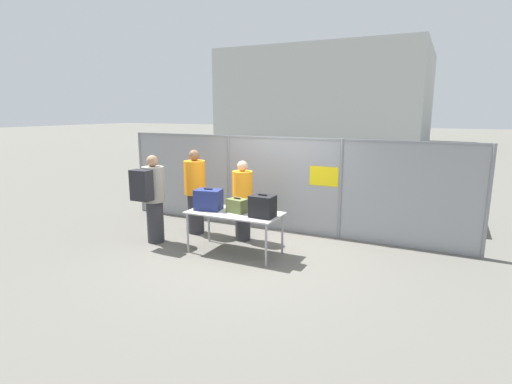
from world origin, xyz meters
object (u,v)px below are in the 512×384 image
Objects in this scene: inspection_table at (235,215)px; traveler_hooded at (152,196)px; suitcase_olive at (237,206)px; utility_trailer at (410,205)px; suitcase_black at (263,206)px; suitcase_navy at (208,200)px; security_worker_far at (195,191)px; security_worker_near at (243,200)px.

inspection_table is 1.76m from traveler_hooded.
utility_trailer is at bearing 54.98° from suitcase_olive.
inspection_table is 0.65m from suitcase_black.
traveler_hooded is (-2.33, -0.13, -0.00)m from suitcase_black.
suitcase_black reaches higher than suitcase_navy.
utility_trailer is at bearing 49.77° from suitcase_navy.
suitcase_olive is at bearing 4.51° from suitcase_navy.
suitcase_navy is at bearing 177.93° from suitcase_black.
suitcase_navy is 0.59m from suitcase_olive.
suitcase_olive is 0.22× the size of security_worker_far.
traveler_hooded reaches higher than suitcase_navy.
inspection_table is 3.21× the size of suitcase_navy.
suitcase_black is (0.55, -0.09, 0.07)m from suitcase_olive.
inspection_table reaches higher than utility_trailer.
suitcase_olive is 0.77m from security_worker_near.
suitcase_navy is 5.00m from utility_trailer.
security_worker_near is at bearing 11.50° from traveler_hooded.
suitcase_black is at bearing -2.07° from suitcase_navy.
suitcase_olive reaches higher than inspection_table.
traveler_hooded is at bearing 15.01° from security_worker_near.
security_worker_near is 4.22m from utility_trailer.
inspection_table is 1.55m from security_worker_far.
inspection_table is at bearing 90.16° from security_worker_near.
security_worker_far reaches higher than suitcase_navy.
suitcase_navy is 0.33× the size of security_worker_near.
suitcase_olive is 1.79m from traveler_hooded.
security_worker_far is 0.52× the size of utility_trailer.
security_worker_far is at bearing -16.26° from security_worker_near.
utility_trailer is (3.21, 3.79, -0.57)m from suitcase_navy.
suitcase_black is at bearing -17.04° from traveler_hooded.
security_worker_near is 0.91× the size of security_worker_far.
inspection_table is at bearing -13.56° from traveler_hooded.
inspection_table is 1.06× the size of security_worker_near.
inspection_table is at bearing -125.40° from utility_trailer.
security_worker_far is (-1.40, 0.71, 0.03)m from suitcase_olive.
security_worker_far is (-0.82, 0.75, -0.04)m from suitcase_navy.
suitcase_navy reaches higher than utility_trailer.
inspection_table is 0.19m from suitcase_olive.
inspection_table is 4.14× the size of suitcase_black.
utility_trailer is (2.08, 3.84, -0.57)m from suitcase_black.
suitcase_navy is at bearing 130.97° from security_worker_far.
suitcase_olive is 0.11× the size of utility_trailer.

